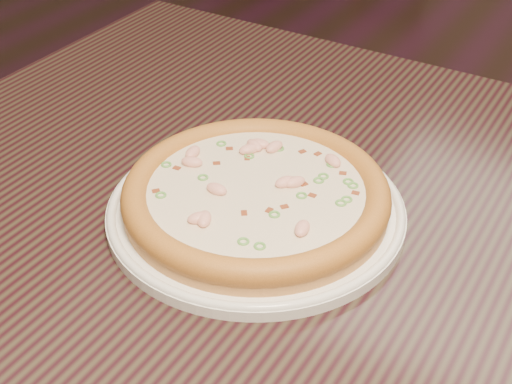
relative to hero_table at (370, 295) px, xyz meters
The scene contains 3 objects.
hero_table is the anchor object (origin of this frame).
plate 0.17m from the hero_table, 157.38° to the right, with size 0.32×0.32×0.02m.
pizza 0.18m from the hero_table, 157.51° to the right, with size 0.28×0.28×0.03m.
Camera 1 is at (0.26, -0.77, 1.21)m, focal length 50.00 mm.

